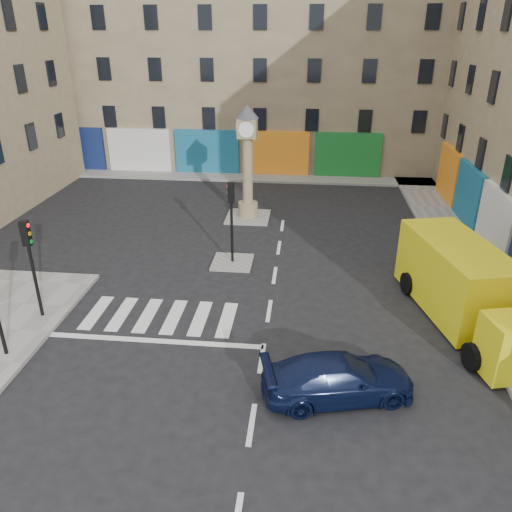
% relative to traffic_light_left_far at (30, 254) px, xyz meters
% --- Properties ---
extents(ground, '(120.00, 120.00, 0.00)m').
position_rel_traffic_light_left_far_xyz_m(ground, '(8.30, -2.60, -2.62)').
color(ground, black).
rests_on(ground, ground).
extents(sidewalk_right, '(2.60, 30.00, 0.15)m').
position_rel_traffic_light_left_far_xyz_m(sidewalk_right, '(17.00, 7.40, -2.55)').
color(sidewalk_right, gray).
rests_on(sidewalk_right, ground).
extents(sidewalk_far, '(32.00, 2.40, 0.15)m').
position_rel_traffic_light_left_far_xyz_m(sidewalk_far, '(4.30, 19.60, -2.55)').
color(sidewalk_far, gray).
rests_on(sidewalk_far, ground).
extents(island_near, '(1.80, 1.80, 0.12)m').
position_rel_traffic_light_left_far_xyz_m(island_near, '(6.30, 5.40, -2.56)').
color(island_near, gray).
rests_on(island_near, ground).
extents(island_far, '(2.40, 2.40, 0.12)m').
position_rel_traffic_light_left_far_xyz_m(island_far, '(6.30, 11.40, -2.56)').
color(island_far, gray).
rests_on(island_far, ground).
extents(building_far, '(32.00, 10.00, 17.00)m').
position_rel_traffic_light_left_far_xyz_m(building_far, '(4.30, 25.40, 5.88)').
color(building_far, gray).
rests_on(building_far, ground).
extents(traffic_light_left_far, '(0.28, 0.22, 3.70)m').
position_rel_traffic_light_left_far_xyz_m(traffic_light_left_far, '(0.00, 0.00, 0.00)').
color(traffic_light_left_far, black).
rests_on(traffic_light_left_far, sidewalk_left).
extents(traffic_light_island, '(0.28, 0.22, 3.70)m').
position_rel_traffic_light_left_far_xyz_m(traffic_light_island, '(6.30, 5.40, -0.03)').
color(traffic_light_island, black).
rests_on(traffic_light_island, island_near).
extents(clock_pillar, '(1.20, 1.20, 6.10)m').
position_rel_traffic_light_left_far_xyz_m(clock_pillar, '(6.30, 11.40, 0.93)').
color(clock_pillar, '#998964').
rests_on(clock_pillar, island_far).
extents(navy_sedan, '(4.73, 2.83, 1.28)m').
position_rel_traffic_light_left_far_xyz_m(navy_sedan, '(10.65, -3.17, -1.98)').
color(navy_sedan, black).
rests_on(navy_sedan, ground).
extents(yellow_van, '(3.89, 7.73, 2.70)m').
position_rel_traffic_light_left_far_xyz_m(yellow_van, '(15.32, 1.57, -1.28)').
color(yellow_van, yellow).
rests_on(yellow_van, ground).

